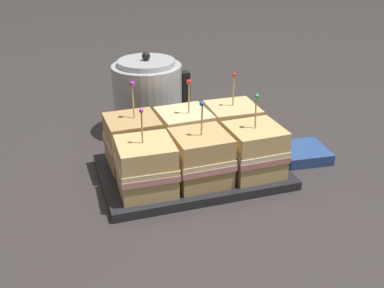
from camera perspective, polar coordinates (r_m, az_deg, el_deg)
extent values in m
plane|color=#383333|center=(1.01, 0.00, -3.73)|extent=(6.00, 6.00, 0.00)
cube|color=#232328|center=(1.00, 0.00, -3.49)|extent=(0.37, 0.25, 0.01)
cube|color=#232328|center=(1.00, 0.00, -3.04)|extent=(0.37, 0.25, 0.01)
cube|color=tan|center=(0.92, -5.41, -4.38)|extent=(0.11, 0.11, 0.04)
cube|color=tan|center=(0.90, -5.48, -2.99)|extent=(0.11, 0.11, 0.01)
cube|color=beige|center=(0.90, -5.50, -2.38)|extent=(0.11, 0.11, 0.01)
cube|color=#E0B771|center=(0.89, -5.57, -0.99)|extent=(0.11, 0.11, 0.04)
cylinder|color=tan|center=(0.87, -5.94, 1.72)|extent=(0.00, 0.01, 0.07)
sphere|color=purple|center=(0.85, -6.05, 3.93)|extent=(0.01, 0.01, 0.01)
cube|color=tan|center=(0.94, 1.06, -3.30)|extent=(0.11, 0.11, 0.04)
cube|color=tan|center=(0.93, 1.07, -1.93)|extent=(0.11, 0.11, 0.01)
cube|color=beige|center=(0.93, 1.08, -1.33)|extent=(0.11, 0.11, 0.01)
cube|color=tan|center=(0.92, 1.09, 0.02)|extent=(0.11, 0.11, 0.04)
cylinder|color=tan|center=(0.89, 1.37, 2.65)|extent=(0.00, 0.01, 0.07)
sphere|color=blue|center=(0.88, 1.39, 4.81)|extent=(0.01, 0.01, 0.01)
cube|color=tan|center=(0.98, 7.26, -2.34)|extent=(0.11, 0.11, 0.04)
cube|color=tan|center=(0.97, 7.35, -1.01)|extent=(0.11, 0.11, 0.01)
cube|color=beige|center=(0.96, 7.38, -0.43)|extent=(0.11, 0.11, 0.01)
cube|color=#E0B771|center=(0.95, 7.46, 0.88)|extent=(0.11, 0.11, 0.04)
cylinder|color=tan|center=(0.93, 7.56, 3.50)|extent=(0.00, 0.01, 0.08)
sphere|color=green|center=(0.92, 7.69, 5.61)|extent=(0.01, 0.01, 0.01)
cube|color=tan|center=(1.01, -6.94, -1.38)|extent=(0.11, 0.11, 0.04)
cube|color=#B26B60|center=(1.00, -7.01, -0.08)|extent=(0.11, 0.11, 0.01)
cube|color=beige|center=(1.00, -7.05, 0.48)|extent=(0.11, 0.11, 0.01)
cylinder|color=red|center=(0.98, -6.86, 0.42)|extent=(0.06, 0.06, 0.00)
cube|color=tan|center=(0.98, -7.13, 1.98)|extent=(0.11, 0.11, 0.04)
cylinder|color=tan|center=(0.97, -6.99, 4.85)|extent=(0.00, 0.01, 0.08)
sphere|color=purple|center=(0.96, -7.12, 7.09)|extent=(0.01, 0.01, 0.01)
cube|color=beige|center=(1.04, -0.87, -0.51)|extent=(0.11, 0.11, 0.04)
cube|color=tan|center=(1.02, -0.88, 0.76)|extent=(0.11, 0.11, 0.01)
cube|color=beige|center=(1.02, -0.88, 1.32)|extent=(0.11, 0.11, 0.01)
cylinder|color=red|center=(1.00, -0.58, 1.28)|extent=(0.07, 0.07, 0.00)
cube|color=beige|center=(1.01, -0.89, 2.79)|extent=(0.11, 0.11, 0.04)
cylinder|color=tan|center=(0.98, -0.37, 5.26)|extent=(0.00, 0.01, 0.08)
sphere|color=red|center=(0.97, -0.38, 7.36)|extent=(0.01, 0.01, 0.01)
cube|color=#DBB77A|center=(1.07, 4.70, 0.31)|extent=(0.10, 0.10, 0.04)
cube|color=tan|center=(1.06, 4.75, 1.55)|extent=(0.11, 0.11, 0.01)
cube|color=beige|center=(1.06, 4.77, 2.09)|extent=(0.11, 0.11, 0.01)
cylinder|color=red|center=(1.04, 5.16, 2.06)|extent=(0.07, 0.07, 0.00)
cube|color=#E8C281|center=(1.04, 4.83, 3.52)|extent=(0.10, 0.10, 0.04)
cylinder|color=tan|center=(1.03, 4.93, 6.12)|extent=(0.00, 0.01, 0.08)
sphere|color=red|center=(1.02, 5.01, 8.16)|extent=(0.01, 0.01, 0.01)
cylinder|color=#B7BABF|center=(1.18, -5.26, 5.33)|extent=(0.17, 0.17, 0.17)
cylinder|color=#B7BABF|center=(1.16, -5.44, 9.57)|extent=(0.14, 0.14, 0.01)
sphere|color=black|center=(1.15, -5.47, 10.33)|extent=(0.02, 0.02, 0.02)
cube|color=black|center=(1.20, -0.82, 6.22)|extent=(0.02, 0.02, 0.10)
cube|color=navy|center=(1.10, 12.92, -0.94)|extent=(0.11, 0.11, 0.02)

